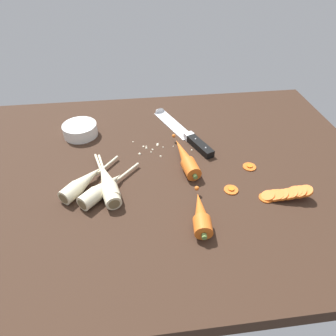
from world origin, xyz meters
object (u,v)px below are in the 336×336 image
(carrot_slice_stack, at_px, (285,194))
(parsnip_front, at_px, (108,182))
(whole_carrot_second, at_px, (201,214))
(carrot_slice_stray_mid, at_px, (231,189))
(carrot_slice_stray_near, at_px, (249,166))
(chefs_knife, at_px, (180,129))
(parsnip_mid_left, at_px, (107,185))
(parsnip_mid_right, at_px, (102,189))
(parsnip_back, at_px, (83,183))
(prep_bowl, at_px, (80,130))
(whole_carrot, at_px, (185,158))

(carrot_slice_stack, bearing_deg, parsnip_front, 167.83)
(whole_carrot_second, xyz_separation_m, carrot_slice_stray_mid, (0.10, 0.09, -0.02))
(whole_carrot_second, bearing_deg, carrot_slice_stray_near, 44.45)
(chefs_knife, distance_m, carrot_slice_stray_near, 0.28)
(parsnip_mid_left, bearing_deg, carrot_slice_stray_mid, -6.89)
(parsnip_mid_right, xyz_separation_m, carrot_slice_stray_near, (0.41, 0.06, -0.02))
(parsnip_back, height_order, carrot_slice_stray_mid, parsnip_back)
(parsnip_back, relative_size, carrot_slice_stray_near, 4.87)
(whole_carrot_second, relative_size, prep_bowl, 1.49)
(parsnip_front, xyz_separation_m, parsnip_mid_left, (-0.00, -0.01, -0.00))
(parsnip_mid_left, xyz_separation_m, parsnip_mid_right, (-0.01, -0.01, 0.00))
(chefs_knife, height_order, carrot_slice_stray_near, chefs_knife)
(carrot_slice_stray_mid, bearing_deg, parsnip_mid_right, 175.60)
(whole_carrot_second, xyz_separation_m, carrot_slice_stray_near, (0.18, 0.18, -0.02))
(carrot_slice_stray_mid, bearing_deg, carrot_slice_stack, -19.76)
(parsnip_back, height_order, prep_bowl, same)
(parsnip_mid_right, xyz_separation_m, prep_bowl, (-0.08, 0.29, 0.00))
(chefs_knife, relative_size, parsnip_mid_left, 1.48)
(whole_carrot, relative_size, parsnip_front, 1.07)
(carrot_slice_stray_near, bearing_deg, whole_carrot, 167.60)
(carrot_slice_stray_near, height_order, carrot_slice_stray_mid, same)
(parsnip_front, relative_size, carrot_slice_stray_mid, 5.40)
(parsnip_mid_left, height_order, parsnip_back, same)
(whole_carrot_second, distance_m, prep_bowl, 0.52)
(carrot_slice_stack, distance_m, carrot_slice_stray_near, 0.14)
(whole_carrot, xyz_separation_m, parsnip_mid_left, (-0.22, -0.09, -0.00))
(parsnip_front, height_order, carrot_slice_stray_near, parsnip_front)
(parsnip_front, relative_size, prep_bowl, 1.83)
(whole_carrot_second, relative_size, carrot_slice_stray_mid, 4.40)
(whole_carrot_second, relative_size, parsnip_mid_left, 0.72)
(parsnip_mid_right, relative_size, parsnip_back, 0.93)
(chefs_knife, distance_m, parsnip_mid_right, 0.37)
(parsnip_mid_right, bearing_deg, parsnip_front, 61.14)
(parsnip_back, distance_m, carrot_slice_stray_mid, 0.39)
(chefs_knife, xyz_separation_m, parsnip_mid_right, (-0.24, -0.28, 0.01))
(chefs_knife, relative_size, parsnip_back, 1.82)
(whole_carrot_second, xyz_separation_m, parsnip_back, (-0.28, 0.15, -0.00))
(parsnip_front, height_order, carrot_slice_stray_mid, parsnip_front)
(carrot_slice_stray_mid, xyz_separation_m, prep_bowl, (-0.42, 0.32, 0.02))
(parsnip_front, relative_size, parsnip_mid_right, 1.18)
(carrot_slice_stray_mid, bearing_deg, parsnip_front, 170.93)
(whole_carrot, xyz_separation_m, carrot_slice_stack, (0.23, -0.17, -0.01))
(whole_carrot, xyz_separation_m, parsnip_front, (-0.22, -0.08, -0.00))
(prep_bowl, bearing_deg, parsnip_mid_left, -71.17)
(chefs_knife, height_order, carrot_slice_stray_mid, chefs_knife)
(parsnip_back, xyz_separation_m, carrot_slice_stack, (0.51, -0.10, -0.01))
(chefs_knife, relative_size, parsnip_mid_right, 1.96)
(whole_carrot, distance_m, parsnip_front, 0.23)
(carrot_slice_stack, relative_size, carrot_slice_stray_near, 3.46)
(parsnip_mid_right, bearing_deg, carrot_slice_stray_mid, -4.40)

